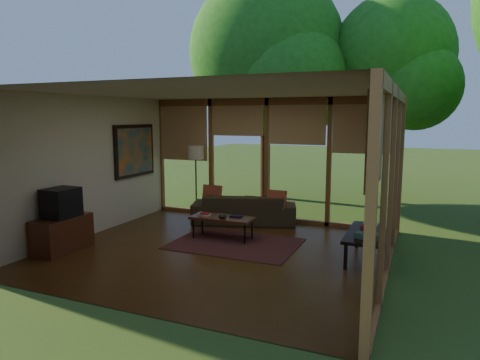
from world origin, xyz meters
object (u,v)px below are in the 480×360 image
at_px(television, 61,203).
at_px(coffee_table, 222,219).
at_px(floor_lamp, 196,157).
at_px(media_cabinet, 62,234).
at_px(side_console, 367,235).
at_px(sofa, 244,209).

relative_size(television, coffee_table, 0.46).
relative_size(television, floor_lamp, 0.33).
distance_m(television, floor_lamp, 3.27).
bearing_deg(media_cabinet, floor_lamp, 73.38).
bearing_deg(media_cabinet, coffee_table, 38.44).
distance_m(media_cabinet, side_console, 5.13).
bearing_deg(sofa, television, 36.93).
distance_m(sofa, floor_lamp, 1.63).
xyz_separation_m(television, side_console, (4.85, 1.60, -0.44)).
relative_size(coffee_table, side_console, 0.86).
relative_size(floor_lamp, coffee_table, 1.38).
bearing_deg(side_console, floor_lamp, 159.28).
distance_m(sofa, media_cabinet, 3.71).
xyz_separation_m(floor_lamp, side_console, (3.95, -1.49, -1.00)).
height_order(coffee_table, side_console, side_console).
distance_m(media_cabinet, television, 0.55).
xyz_separation_m(coffee_table, side_console, (2.65, -0.16, 0.02)).
relative_size(floor_lamp, side_console, 1.18).
height_order(media_cabinet, side_console, media_cabinet).
height_order(sofa, television, television).
distance_m(media_cabinet, coffee_table, 2.83).
bearing_deg(television, side_console, 18.23).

